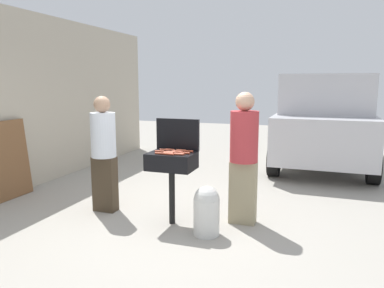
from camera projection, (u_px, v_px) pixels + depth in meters
ground_plane at (174, 224)px, 4.96m from camera, size 24.00×24.00×0.00m
house_wall_side at (29, 100)px, 6.67m from camera, size 0.24×8.00×3.07m
bbq_grill at (172, 164)px, 4.86m from camera, size 0.60×0.44×0.96m
grill_lid_open at (178, 134)px, 5.01m from camera, size 0.60×0.05×0.42m
hot_dog_0 at (176, 152)px, 4.83m from camera, size 0.13×0.03×0.03m
hot_dog_1 at (181, 150)px, 4.94m from camera, size 0.13×0.03×0.03m
hot_dog_2 at (169, 152)px, 4.79m from camera, size 0.13×0.03×0.03m
hot_dog_3 at (168, 153)px, 4.73m from camera, size 0.13×0.03×0.03m
hot_dog_4 at (178, 151)px, 4.87m from camera, size 0.13×0.04×0.03m
hot_dog_5 at (169, 154)px, 4.68m from camera, size 0.13×0.04×0.03m
hot_dog_6 at (179, 154)px, 4.70m from camera, size 0.13×0.04×0.03m
hot_dog_7 at (164, 150)px, 4.98m from camera, size 0.13×0.03×0.03m
hot_dog_8 at (171, 152)px, 4.82m from camera, size 0.13×0.03×0.03m
hot_dog_9 at (160, 151)px, 4.86m from camera, size 0.13×0.03×0.03m
hot_dog_10 at (188, 151)px, 4.87m from camera, size 0.13×0.03×0.03m
hot_dog_11 at (179, 154)px, 4.67m from camera, size 0.13×0.04×0.03m
hot_dog_12 at (170, 150)px, 4.99m from camera, size 0.13×0.03×0.03m
hot_dog_13 at (160, 153)px, 4.73m from camera, size 0.13×0.03×0.03m
hot_dog_14 at (185, 153)px, 4.75m from camera, size 0.13×0.04×0.03m
propane_tank at (207, 210)px, 4.57m from camera, size 0.32×0.32×0.62m
person_left at (104, 150)px, 5.34m from camera, size 0.35×0.35×1.67m
person_right at (244, 153)px, 4.87m from camera, size 0.37×0.37×1.74m
parked_minivan at (325, 120)px, 8.43m from camera, size 2.06×4.42×2.02m
leaning_board at (7, 160)px, 5.95m from camera, size 0.15×0.90×1.26m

